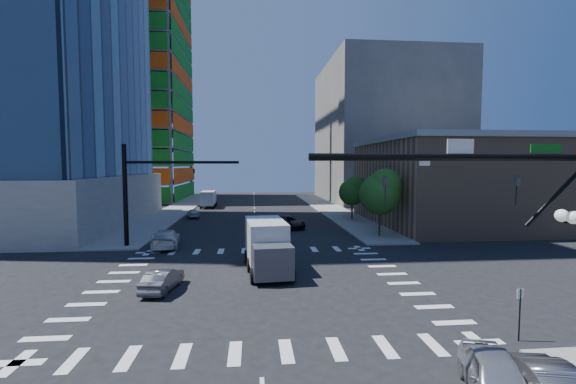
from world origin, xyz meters
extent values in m
plane|color=black|center=(0.00, 0.00, 0.00)|extent=(160.00, 160.00, 0.00)
cube|color=silver|center=(0.00, 0.00, 0.01)|extent=(20.00, 20.00, 0.01)
cube|color=gray|center=(12.50, 40.00, 0.07)|extent=(5.00, 60.00, 0.15)
cube|color=gray|center=(-12.50, 40.00, 0.07)|extent=(5.00, 60.00, 0.15)
cube|color=gray|center=(-30.00, 25.00, 3.00)|extent=(30.00, 30.00, 6.00)
cube|color=#188620|center=(-14.90, 62.00, 24.50)|extent=(0.12, 24.00, 49.00)
cube|color=#F24F0E|center=(-27.50, 49.40, 24.50)|extent=(24.00, 0.12, 49.00)
cube|color=#957456|center=(25.00, 22.00, 5.00)|extent=(20.00, 22.00, 10.00)
cube|color=gray|center=(25.00, 22.00, 10.30)|extent=(20.50, 22.50, 0.60)
cube|color=#5E5A54|center=(27.00, 55.00, 14.00)|extent=(24.00, 30.00, 28.00)
cylinder|color=black|center=(6.50, -11.50, 7.55)|extent=(10.00, 0.24, 0.24)
cylinder|color=black|center=(10.10, -11.50, 6.45)|extent=(2.50, 0.14, 2.50)
imported|color=black|center=(8.50, -11.50, 6.45)|extent=(0.16, 0.20, 1.00)
imported|color=black|center=(4.00, -11.50, 6.45)|extent=(0.16, 0.20, 1.00)
cube|color=white|center=(6.50, -11.50, 7.90)|extent=(0.90, 0.04, 0.50)
cube|color=#0D5F19|center=(9.50, -11.50, 7.85)|extent=(1.10, 0.04, 0.28)
sphere|color=white|center=(10.40, -11.25, 5.55)|extent=(0.44, 0.44, 0.44)
sphere|color=white|center=(10.40, -11.75, 5.55)|extent=(0.44, 0.44, 0.44)
cylinder|color=black|center=(-11.50, 11.50, 4.65)|extent=(0.40, 0.40, 9.00)
cylinder|color=black|center=(-6.50, 11.50, 7.55)|extent=(10.00, 0.24, 0.24)
imported|color=black|center=(-5.50, 11.50, 6.45)|extent=(0.16, 0.20, 1.00)
cylinder|color=#382316|center=(12.50, 14.00, 1.29)|extent=(0.20, 0.20, 2.27)
sphere|color=#235115|center=(12.50, 14.00, 4.38)|extent=(4.16, 4.16, 4.16)
sphere|color=#327226|center=(12.90, 13.70, 5.35)|extent=(3.25, 3.25, 3.25)
cylinder|color=#382316|center=(12.80, 26.00, 1.11)|extent=(0.20, 0.20, 1.92)
sphere|color=#235115|center=(12.80, 26.00, 3.72)|extent=(3.52, 3.52, 3.52)
sphere|color=#327226|center=(13.20, 25.70, 4.55)|extent=(2.75, 2.75, 2.75)
cylinder|color=black|center=(10.70, -9.00, 1.10)|extent=(0.06, 0.06, 2.20)
cube|color=silver|center=(10.70, -9.00, 2.00)|extent=(0.30, 0.03, 0.40)
imported|color=#9D9EA4|center=(7.20, -12.75, 0.72)|extent=(2.92, 4.53, 1.44)
imported|color=black|center=(4.00, 20.55, 0.69)|extent=(3.73, 5.41, 1.37)
imported|color=silver|center=(-7.98, 11.05, 0.79)|extent=(2.94, 5.69, 1.58)
imported|color=#A8A9B0|center=(-8.50, 30.37, 0.63)|extent=(2.41, 3.98, 1.27)
imported|color=#4C4C51|center=(-5.55, -1.01, 0.64)|extent=(1.91, 4.02, 1.27)
cube|color=#B9B9BB|center=(0.73, 2.33, 2.02)|extent=(2.99, 5.52, 2.77)
cube|color=#46474E|center=(0.73, 2.33, 1.33)|extent=(2.60, 2.12, 2.02)
cube|color=#BDBDBF|center=(-7.81, 43.46, 1.70)|extent=(2.22, 4.51, 2.33)
cube|color=#46474E|center=(-7.81, 43.46, 1.12)|extent=(2.09, 1.64, 1.70)
camera|label=1|loc=(-0.27, -23.56, 7.29)|focal=24.00mm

